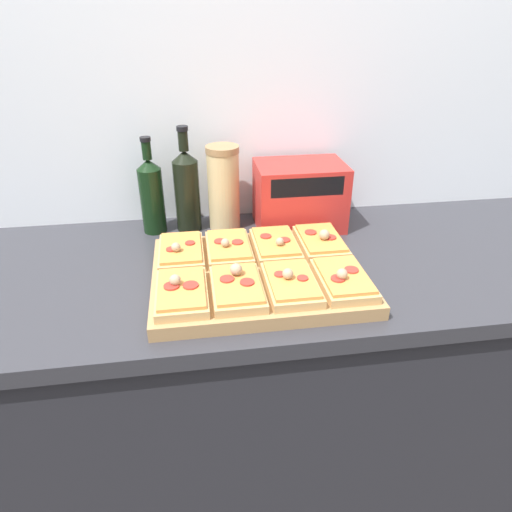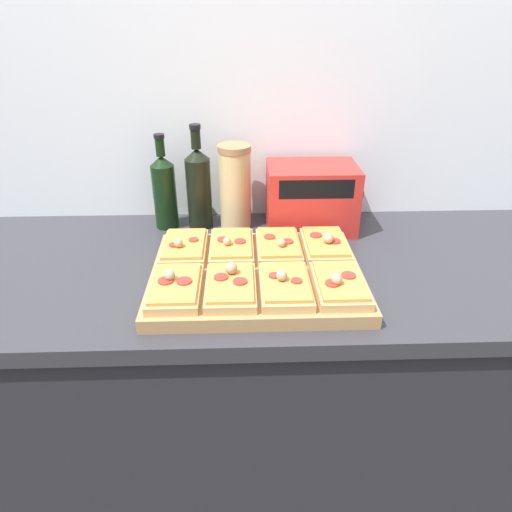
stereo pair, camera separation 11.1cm
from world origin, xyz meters
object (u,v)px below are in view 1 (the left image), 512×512
Objects in this scene: olive_oil_bottle at (152,194)px; toaster_oven at (300,195)px; grain_jar_tall at (224,188)px; wine_bottle at (187,189)px; cutting_board at (258,275)px.

olive_oil_bottle reaches higher than toaster_oven.
grain_jar_tall is 0.88× the size of toaster_oven.
toaster_oven is at bearing -3.39° from olive_oil_bottle.
wine_bottle is at bearing -0.00° from olive_oil_bottle.
cutting_board is 0.35m from grain_jar_tall.
wine_bottle is (0.10, -0.00, 0.01)m from olive_oil_bottle.
olive_oil_bottle is at bearing 180.00° from grain_jar_tall.
olive_oil_bottle is 0.92× the size of wine_bottle.
olive_oil_bottle reaches higher than cutting_board.
wine_bottle is 1.24× the size of grain_jar_tall.
wine_bottle is (-0.16, 0.33, 0.11)m from cutting_board.
cutting_board is at bearing -51.63° from olive_oil_bottle.
cutting_board is 0.43m from olive_oil_bottle.
grain_jar_tall is 0.22m from toaster_oven.
wine_bottle is 1.09× the size of toaster_oven.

